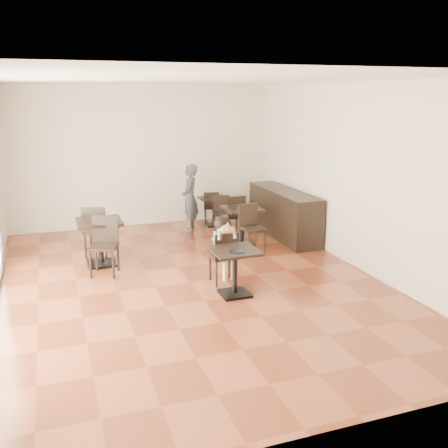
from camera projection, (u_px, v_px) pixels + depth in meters
name	position (u px, v px, depth m)	size (l,w,h in m)	color
floor	(190.00, 283.00, 8.15)	(6.00, 8.00, 0.01)	brown
ceiling	(186.00, 79.00, 7.34)	(6.00, 8.00, 0.01)	white
wall_back	(142.00, 156.00, 11.40)	(6.00, 0.01, 3.20)	beige
wall_front	(318.00, 269.00, 4.10)	(6.00, 0.01, 3.20)	beige
wall_right	(354.00, 176.00, 8.71)	(0.01, 8.00, 3.20)	beige
child_table	(235.00, 272.00, 7.58)	(0.69, 0.69, 0.73)	black
child_chair	(223.00, 257.00, 8.06)	(0.39, 0.39, 0.87)	black
child	(223.00, 250.00, 8.03)	(0.39, 0.55, 1.10)	slate
plate	(237.00, 251.00, 7.39)	(0.25, 0.25, 0.01)	black
pizza_slice	(227.00, 229.00, 7.75)	(0.26, 0.20, 0.06)	#DCC571
adult_patron	(190.00, 198.00, 11.02)	(0.55, 0.36, 1.50)	#3C3B41
cafe_table_mid	(242.00, 226.00, 10.16)	(0.72, 0.72, 0.76)	black
cafe_table_left	(101.00, 243.00, 8.92)	(0.78, 0.78, 0.82)	black
cafe_table_back	(214.00, 212.00, 11.61)	(0.62, 0.62, 0.66)	black
chair_mid_a	(233.00, 216.00, 10.64)	(0.41, 0.41, 0.92)	black
chair_mid_b	(252.00, 229.00, 9.64)	(0.41, 0.41, 0.92)	black
chair_left_a	(97.00, 230.00, 9.40)	(0.44, 0.44, 0.99)	black
chair_left_b	(104.00, 247.00, 8.39)	(0.44, 0.44, 0.99)	black
chair_back_a	(212.00, 207.00, 11.73)	(0.35, 0.35, 0.79)	black
chair_back_b	(221.00, 214.00, 11.09)	(0.35, 0.35, 0.79)	black
service_counter	(284.00, 213.00, 10.70)	(0.60, 2.40, 1.00)	black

